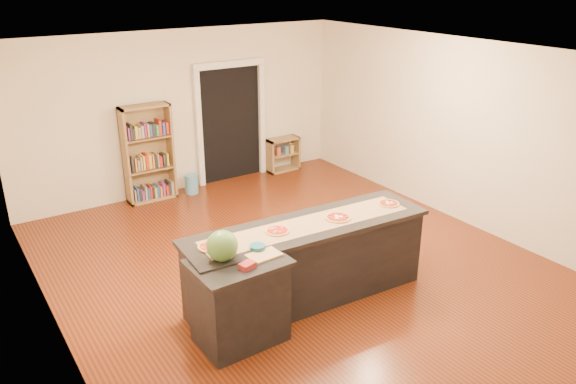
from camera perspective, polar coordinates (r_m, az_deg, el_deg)
room at (r=7.05m, az=0.90°, el=2.51°), size 6.00×7.00×2.80m
doorway at (r=10.40m, az=-5.86°, el=7.65°), size 1.40×0.09×2.21m
kitchen_island at (r=6.70m, az=1.98°, el=-7.10°), size 2.98×0.81×0.98m
side_counter at (r=6.02m, az=-4.94°, el=-10.94°), size 0.97×0.71×0.96m
bookshelf at (r=9.73m, az=-13.99°, el=3.81°), size 0.83×0.29×1.65m
low_shelf at (r=11.02m, az=-0.52°, el=3.86°), size 0.66×0.28×0.66m
waste_bin at (r=10.07m, az=-9.78°, el=0.81°), size 0.23×0.23×0.34m
kraft_paper at (r=6.47m, az=2.06°, el=-3.33°), size 2.61×0.62×0.00m
watermelon at (r=5.73m, az=-6.71°, el=-5.46°), size 0.32×0.32×0.32m
cutting_board at (r=5.84m, az=-2.45°, el=-6.45°), size 0.35×0.24×0.02m
package_red at (r=5.63m, az=-4.15°, el=-7.45°), size 0.18×0.15×0.06m
package_teal at (r=5.94m, az=-3.12°, el=-5.69°), size 0.17×0.17×0.06m
pizza_a at (r=6.01m, az=-7.84°, el=-5.49°), size 0.30×0.30×0.02m
pizza_b at (r=6.30m, az=-1.09°, el=-3.95°), size 0.29×0.29×0.02m
pizza_c at (r=6.65m, az=5.09°, el=-2.59°), size 0.33×0.33×0.02m
pizza_d at (r=7.12m, az=10.18°, el=-1.14°), size 0.28×0.28×0.02m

